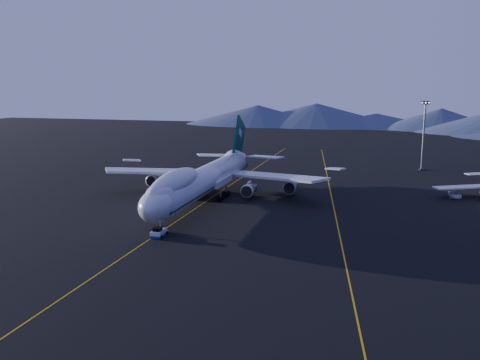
% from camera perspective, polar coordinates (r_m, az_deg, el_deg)
% --- Properties ---
extents(ground, '(500.00, 500.00, 0.00)m').
position_cam_1_polar(ground, '(130.69, -3.82, -2.41)').
color(ground, black).
rests_on(ground, ground).
extents(taxiway_line_main, '(0.25, 220.00, 0.01)m').
position_cam_1_polar(taxiway_line_main, '(130.68, -3.82, -2.41)').
color(taxiway_line_main, '#DFA40D').
rests_on(taxiway_line_main, ground).
extents(taxiway_line_side, '(28.08, 198.09, 0.01)m').
position_cam_1_polar(taxiway_line_side, '(134.17, 9.82, -2.20)').
color(taxiway_line_side, '#DFA40D').
rests_on(taxiway_line_side, ground).
extents(boeing_747, '(59.62, 72.43, 19.37)m').
position_cam_1_polar(boeing_747, '(129.54, -3.84, 0.10)').
color(boeing_747, silver).
rests_on(boeing_747, ground).
extents(pushback_tug, '(2.54, 4.30, 1.85)m').
position_cam_1_polar(pushback_tug, '(103.62, -8.66, -5.64)').
color(pushback_tug, silver).
rests_on(pushback_tug, ground).
extents(service_van, '(3.06, 5.88, 1.58)m').
position_cam_1_polar(service_van, '(146.42, 21.92, -1.44)').
color(service_van, silver).
rests_on(service_van, ground).
extents(floodlight_mast, '(2.81, 2.11, 22.76)m').
position_cam_1_polar(floodlight_mast, '(186.35, 18.99, 4.52)').
color(floodlight_mast, black).
rests_on(floodlight_mast, ground).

